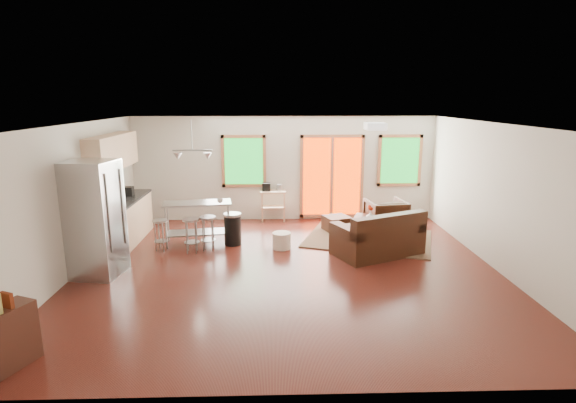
{
  "coord_description": "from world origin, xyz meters",
  "views": [
    {
      "loc": [
        -0.24,
        -7.62,
        3.04
      ],
      "look_at": [
        0.0,
        0.3,
        1.2
      ],
      "focal_mm": 28.0,
      "sensor_mm": 36.0,
      "label": 1
    }
  ],
  "objects_px": {
    "loveseat": "(379,238)",
    "kitchen_cart": "(272,195)",
    "coffee_table": "(378,220)",
    "refrigerator": "(94,219)",
    "island": "(198,215)",
    "rug": "(368,239)",
    "ottoman": "(337,224)",
    "armchair": "(385,214)"
  },
  "relations": [
    {
      "from": "loveseat",
      "to": "kitchen_cart",
      "type": "distance_m",
      "value": 3.35
    },
    {
      "from": "coffee_table",
      "to": "kitchen_cart",
      "type": "height_order",
      "value": "kitchen_cart"
    },
    {
      "from": "refrigerator",
      "to": "island",
      "type": "distance_m",
      "value": 2.28
    },
    {
      "from": "rug",
      "to": "ottoman",
      "type": "height_order",
      "value": "ottoman"
    },
    {
      "from": "rug",
      "to": "coffee_table",
      "type": "distance_m",
      "value": 0.5
    },
    {
      "from": "loveseat",
      "to": "coffee_table",
      "type": "height_order",
      "value": "loveseat"
    },
    {
      "from": "ottoman",
      "to": "island",
      "type": "height_order",
      "value": "island"
    },
    {
      "from": "kitchen_cart",
      "to": "refrigerator",
      "type": "bearing_deg",
      "value": -131.4
    },
    {
      "from": "ottoman",
      "to": "coffee_table",
      "type": "bearing_deg",
      "value": -22.4
    },
    {
      "from": "island",
      "to": "coffee_table",
      "type": "bearing_deg",
      "value": 5.91
    },
    {
      "from": "armchair",
      "to": "rug",
      "type": "bearing_deg",
      "value": 38.62
    },
    {
      "from": "armchair",
      "to": "ottoman",
      "type": "distance_m",
      "value": 1.14
    },
    {
      "from": "ottoman",
      "to": "kitchen_cart",
      "type": "bearing_deg",
      "value": 147.0
    },
    {
      "from": "loveseat",
      "to": "ottoman",
      "type": "relative_size",
      "value": 3.54
    },
    {
      "from": "armchair",
      "to": "island",
      "type": "bearing_deg",
      "value": 0.83
    },
    {
      "from": "armchair",
      "to": "kitchen_cart",
      "type": "relative_size",
      "value": 0.88
    },
    {
      "from": "loveseat",
      "to": "rug",
      "type": "bearing_deg",
      "value": 64.43
    },
    {
      "from": "rug",
      "to": "refrigerator",
      "type": "xyz_separation_m",
      "value": [
        -5.16,
        -1.85,
        0.99
      ]
    },
    {
      "from": "coffee_table",
      "to": "armchair",
      "type": "relative_size",
      "value": 1.4
    },
    {
      "from": "kitchen_cart",
      "to": "rug",
      "type": "bearing_deg",
      "value": -36.94
    },
    {
      "from": "refrigerator",
      "to": "kitchen_cart",
      "type": "height_order",
      "value": "refrigerator"
    },
    {
      "from": "loveseat",
      "to": "kitchen_cart",
      "type": "height_order",
      "value": "kitchen_cart"
    },
    {
      "from": "ottoman",
      "to": "island",
      "type": "distance_m",
      "value": 3.19
    },
    {
      "from": "coffee_table",
      "to": "ottoman",
      "type": "xyz_separation_m",
      "value": [
        -0.88,
        0.36,
        -0.18
      ]
    },
    {
      "from": "island",
      "to": "ottoman",
      "type": "bearing_deg",
      "value": 14.11
    },
    {
      "from": "island",
      "to": "kitchen_cart",
      "type": "relative_size",
      "value": 1.52
    },
    {
      "from": "island",
      "to": "refrigerator",
      "type": "bearing_deg",
      "value": -130.82
    },
    {
      "from": "coffee_table",
      "to": "loveseat",
      "type": "bearing_deg",
      "value": -102.23
    },
    {
      "from": "coffee_table",
      "to": "ottoman",
      "type": "height_order",
      "value": "coffee_table"
    },
    {
      "from": "refrigerator",
      "to": "kitchen_cart",
      "type": "xyz_separation_m",
      "value": [
        3.04,
        3.44,
        -0.34
      ]
    },
    {
      "from": "rug",
      "to": "refrigerator",
      "type": "bearing_deg",
      "value": -160.3
    },
    {
      "from": "rug",
      "to": "loveseat",
      "type": "relative_size",
      "value": 1.38
    },
    {
      "from": "rug",
      "to": "ottoman",
      "type": "relative_size",
      "value": 4.89
    },
    {
      "from": "loveseat",
      "to": "coffee_table",
      "type": "distance_m",
      "value": 1.28
    },
    {
      "from": "refrigerator",
      "to": "ottoman",
      "type": "bearing_deg",
      "value": 36.94
    },
    {
      "from": "loveseat",
      "to": "armchair",
      "type": "xyz_separation_m",
      "value": [
        0.5,
        1.5,
        0.08
      ]
    },
    {
      "from": "armchair",
      "to": "refrigerator",
      "type": "bearing_deg",
      "value": 14.52
    },
    {
      "from": "rug",
      "to": "refrigerator",
      "type": "height_order",
      "value": "refrigerator"
    },
    {
      "from": "loveseat",
      "to": "ottoman",
      "type": "bearing_deg",
      "value": 85.98
    },
    {
      "from": "ottoman",
      "to": "refrigerator",
      "type": "relative_size",
      "value": 0.27
    },
    {
      "from": "kitchen_cart",
      "to": "loveseat",
      "type": "bearing_deg",
      "value": -50.81
    },
    {
      "from": "armchair",
      "to": "ottoman",
      "type": "xyz_separation_m",
      "value": [
        -1.11,
        0.11,
        -0.25
      ]
    }
  ]
}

